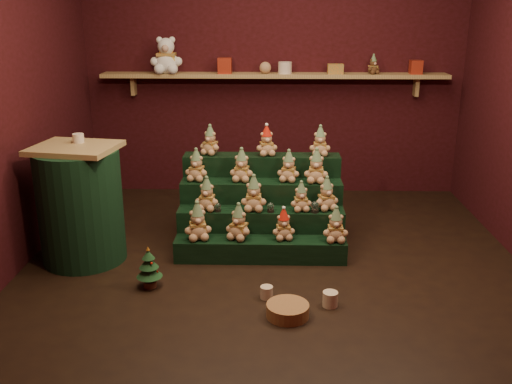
{
  "coord_description": "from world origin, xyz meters",
  "views": [
    {
      "loc": [
        -0.04,
        -4.16,
        1.99
      ],
      "look_at": [
        -0.15,
        0.25,
        0.55
      ],
      "focal_mm": 40.0,
      "sensor_mm": 36.0,
      "label": 1
    }
  ],
  "objects_px": {
    "side_table": "(81,204)",
    "brown_bear": "(373,64)",
    "riser_tier_front": "(260,250)",
    "snow_globe_b": "(271,207)",
    "wicker_basket": "(288,310)",
    "mug_left": "(267,292)",
    "snow_globe_c": "(315,207)",
    "snow_globe_a": "(218,207)",
    "mug_right": "(330,299)",
    "white_bear": "(166,50)",
    "mini_christmas_tree": "(149,267)"
  },
  "relations": [
    {
      "from": "wicker_basket",
      "to": "white_bear",
      "type": "height_order",
      "value": "white_bear"
    },
    {
      "from": "mug_right",
      "to": "riser_tier_front",
      "type": "bearing_deg",
      "value": 123.64
    },
    {
      "from": "side_table",
      "to": "brown_bear",
      "type": "bearing_deg",
      "value": 43.39
    },
    {
      "from": "riser_tier_front",
      "to": "snow_globe_c",
      "type": "relative_size",
      "value": 14.63
    },
    {
      "from": "snow_globe_c",
      "to": "mug_left",
      "type": "bearing_deg",
      "value": -115.76
    },
    {
      "from": "snow_globe_a",
      "to": "brown_bear",
      "type": "xyz_separation_m",
      "value": [
        1.48,
        1.55,
        1.02
      ]
    },
    {
      "from": "snow_globe_c",
      "to": "wicker_basket",
      "type": "bearing_deg",
      "value": -103.12
    },
    {
      "from": "snow_globe_b",
      "to": "side_table",
      "type": "relative_size",
      "value": 0.08
    },
    {
      "from": "snow_globe_c",
      "to": "snow_globe_a",
      "type": "bearing_deg",
      "value": 180.0
    },
    {
      "from": "snow_globe_b",
      "to": "white_bear",
      "type": "height_order",
      "value": "white_bear"
    },
    {
      "from": "mug_left",
      "to": "wicker_basket",
      "type": "xyz_separation_m",
      "value": [
        0.14,
        -0.25,
        -0.0
      ]
    },
    {
      "from": "mug_right",
      "to": "brown_bear",
      "type": "bearing_deg",
      "value": 75.69
    },
    {
      "from": "snow_globe_b",
      "to": "snow_globe_c",
      "type": "relative_size",
      "value": 0.85
    },
    {
      "from": "riser_tier_front",
      "to": "snow_globe_c",
      "type": "distance_m",
      "value": 0.57
    },
    {
      "from": "mini_christmas_tree",
      "to": "wicker_basket",
      "type": "distance_m",
      "value": 1.09
    },
    {
      "from": "riser_tier_front",
      "to": "snow_globe_c",
      "type": "xyz_separation_m",
      "value": [
        0.45,
        0.16,
        0.32
      ]
    },
    {
      "from": "mini_christmas_tree",
      "to": "brown_bear",
      "type": "xyz_separation_m",
      "value": [
        1.94,
        2.21,
        1.26
      ]
    },
    {
      "from": "snow_globe_c",
      "to": "mini_christmas_tree",
      "type": "relative_size",
      "value": 0.29
    },
    {
      "from": "side_table",
      "to": "brown_bear",
      "type": "distance_m",
      "value": 3.24
    },
    {
      "from": "brown_bear",
      "to": "snow_globe_b",
      "type": "bearing_deg",
      "value": -151.48
    },
    {
      "from": "riser_tier_front",
      "to": "wicker_basket",
      "type": "bearing_deg",
      "value": -77.4
    },
    {
      "from": "mug_left",
      "to": "snow_globe_c",
      "type": "bearing_deg",
      "value": 64.24
    },
    {
      "from": "mug_left",
      "to": "brown_bear",
      "type": "bearing_deg",
      "value": 65.59
    },
    {
      "from": "wicker_basket",
      "to": "snow_globe_b",
      "type": "bearing_deg",
      "value": 96.4
    },
    {
      "from": "mini_christmas_tree",
      "to": "white_bear",
      "type": "height_order",
      "value": "white_bear"
    },
    {
      "from": "mug_left",
      "to": "snow_globe_a",
      "type": "bearing_deg",
      "value": 117.16
    },
    {
      "from": "white_bear",
      "to": "brown_bear",
      "type": "height_order",
      "value": "white_bear"
    },
    {
      "from": "white_bear",
      "to": "side_table",
      "type": "bearing_deg",
      "value": -107.24
    },
    {
      "from": "snow_globe_a",
      "to": "snow_globe_c",
      "type": "distance_m",
      "value": 0.8
    },
    {
      "from": "mini_christmas_tree",
      "to": "mug_right",
      "type": "bearing_deg",
      "value": -10.85
    },
    {
      "from": "side_table",
      "to": "white_bear",
      "type": "height_order",
      "value": "white_bear"
    },
    {
      "from": "mug_left",
      "to": "brown_bear",
      "type": "xyz_separation_m",
      "value": [
        1.07,
        2.36,
        1.37
      ]
    },
    {
      "from": "riser_tier_front",
      "to": "mug_left",
      "type": "distance_m",
      "value": 0.65
    },
    {
      "from": "side_table",
      "to": "mug_right",
      "type": "distance_m",
      "value": 2.12
    },
    {
      "from": "mini_christmas_tree",
      "to": "snow_globe_a",
      "type": "bearing_deg",
      "value": 55.55
    },
    {
      "from": "snow_globe_b",
      "to": "snow_globe_a",
      "type": "bearing_deg",
      "value": 180.0
    },
    {
      "from": "snow_globe_b",
      "to": "mug_right",
      "type": "xyz_separation_m",
      "value": [
        0.42,
        -0.91,
        -0.35
      ]
    },
    {
      "from": "side_table",
      "to": "brown_bear",
      "type": "xyz_separation_m",
      "value": [
        2.57,
        1.73,
        0.94
      ]
    },
    {
      "from": "wicker_basket",
      "to": "brown_bear",
      "type": "relative_size",
      "value": 1.5
    },
    {
      "from": "side_table",
      "to": "brown_bear",
      "type": "height_order",
      "value": "brown_bear"
    },
    {
      "from": "mug_right",
      "to": "wicker_basket",
      "type": "height_order",
      "value": "mug_right"
    },
    {
      "from": "snow_globe_a",
      "to": "snow_globe_b",
      "type": "bearing_deg",
      "value": 0.0
    },
    {
      "from": "snow_globe_a",
      "to": "wicker_basket",
      "type": "xyz_separation_m",
      "value": [
        0.56,
        -1.06,
        -0.35
      ]
    },
    {
      "from": "white_bear",
      "to": "mug_left",
      "type": "bearing_deg",
      "value": -68.76
    },
    {
      "from": "wicker_basket",
      "to": "mug_left",
      "type": "bearing_deg",
      "value": 119.94
    },
    {
      "from": "white_bear",
      "to": "brown_bear",
      "type": "relative_size",
      "value": 2.42
    },
    {
      "from": "mug_left",
      "to": "riser_tier_front",
      "type": "bearing_deg",
      "value": 95.03
    },
    {
      "from": "riser_tier_front",
      "to": "snow_globe_b",
      "type": "distance_m",
      "value": 0.36
    },
    {
      "from": "wicker_basket",
      "to": "snow_globe_c",
      "type": "bearing_deg",
      "value": 76.88
    },
    {
      "from": "riser_tier_front",
      "to": "mug_right",
      "type": "height_order",
      "value": "riser_tier_front"
    }
  ]
}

